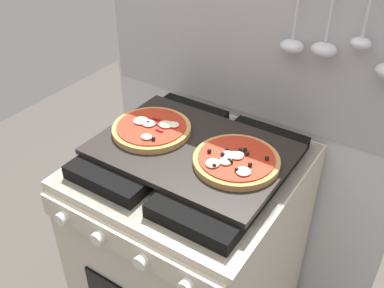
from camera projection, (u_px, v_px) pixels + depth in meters
The scene contains 5 objects.
kitchen_backsplash at pixel (245, 131), 1.55m from camera, with size 1.10×0.09×1.55m.
stove at pixel (192, 258), 1.52m from camera, with size 0.60×0.64×0.90m.
baking_tray at pixel (192, 149), 1.26m from camera, with size 0.54×0.38×0.02m, color black.
pizza_left at pixel (152, 128), 1.31m from camera, with size 0.23×0.23×0.03m.
pizza_right at pixel (235, 161), 1.18m from camera, with size 0.23×0.23×0.03m.
Camera 1 is at (0.56, -0.86, 1.64)m, focal length 41.36 mm.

